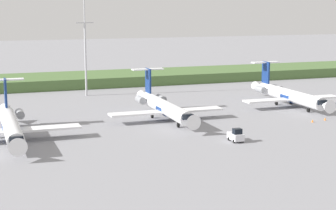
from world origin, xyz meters
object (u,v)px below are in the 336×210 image
object	(u,v)px
regional_jet_second	(164,107)
regional_jet_third	(288,95)
safety_cone_front_marker	(312,121)
antenna_mast	(85,50)
safety_cone_mid_marker	(325,119)
regional_jet_nearest	(10,125)
baggage_tug	(236,136)

from	to	relation	value
regional_jet_second	regional_jet_third	bearing A→B (deg)	8.63
safety_cone_front_marker	antenna_mast	bearing A→B (deg)	126.89
regional_jet_second	safety_cone_mid_marker	xyz separation A→B (m)	(29.45, -11.53, -2.26)
regional_jet_third	safety_cone_mid_marker	world-z (taller)	regional_jet_third
regional_jet_nearest	safety_cone_front_marker	world-z (taller)	regional_jet_nearest
regional_jet_nearest	antenna_mast	world-z (taller)	antenna_mast
regional_jet_nearest	regional_jet_second	xyz separation A→B (m)	(29.77, 7.31, 0.00)
antenna_mast	safety_cone_mid_marker	size ratio (longest dim) A/B	50.23
regional_jet_nearest	antenna_mast	size ratio (longest dim) A/B	1.12
regional_jet_second	safety_cone_front_marker	xyz separation A→B (m)	(26.06, -12.29, -2.26)
regional_jet_second	safety_cone_front_marker	size ratio (longest dim) A/B	56.36
safety_cone_mid_marker	regional_jet_nearest	bearing A→B (deg)	175.93
regional_jet_second	antenna_mast	world-z (taller)	antenna_mast
regional_jet_nearest	baggage_tug	xyz separation A→B (m)	(35.02, -13.91, -1.53)
regional_jet_third	regional_jet_nearest	bearing A→B (deg)	-168.82
regional_jet_second	safety_cone_mid_marker	bearing A→B (deg)	-21.38
regional_jet_nearest	safety_cone_mid_marker	xyz separation A→B (m)	(59.22, -4.22, -2.26)
regional_jet_second	baggage_tug	world-z (taller)	regional_jet_second
regional_jet_third	safety_cone_front_marker	xyz separation A→B (m)	(-4.97, -17.00, -2.26)
regional_jet_third	safety_cone_mid_marker	bearing A→B (deg)	-95.56
regional_jet_third	safety_cone_front_marker	bearing A→B (deg)	-106.31
safety_cone_front_marker	regional_jet_third	bearing A→B (deg)	73.69
baggage_tug	safety_cone_front_marker	size ratio (longest dim) A/B	5.82
regional_jet_nearest	safety_cone_front_marker	distance (m)	56.10
antenna_mast	safety_cone_front_marker	distance (m)	59.08
regional_jet_nearest	antenna_mast	xyz separation A→B (m)	(20.99, 41.42, 8.85)
safety_cone_mid_marker	regional_jet_second	bearing A→B (deg)	158.62
baggage_tug	safety_cone_front_marker	bearing A→B (deg)	23.21
baggage_tug	safety_cone_front_marker	xyz separation A→B (m)	(20.81, 8.92, -0.73)
safety_cone_front_marker	regional_jet_nearest	bearing A→B (deg)	174.90
baggage_tug	regional_jet_nearest	bearing A→B (deg)	158.34
regional_jet_nearest	regional_jet_third	bearing A→B (deg)	11.18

